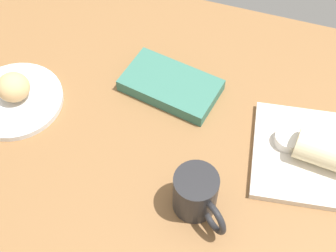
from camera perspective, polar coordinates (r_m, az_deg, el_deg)
The scene contains 8 objects.
dining_table at distance 99.54cm, azimuth -1.62°, elevation -2.03°, with size 110.00×90.00×4.00cm, color olive.
round_plate at distance 108.10cm, azimuth -18.17°, elevation 3.01°, with size 20.92×20.92×1.40cm, color white.
scone_pastry at distance 105.69cm, azimuth -18.31°, elevation 4.67°, with size 7.09×6.90×6.14cm, color tan.
square_plate at distance 98.75cm, azimuth 16.86°, elevation -3.47°, with size 22.61×22.61×1.60cm, color silver.
sauce_cup at distance 97.31cm, azimuth 14.44°, elevation -1.55°, with size 5.41×5.41×2.24cm.
breakfast_wrap at distance 95.58cm, azimuth 19.63°, elevation -3.28°, with size 6.29×6.29×14.78cm, color beige.
book_stack at distance 104.38cm, azimuth 0.34°, elevation 5.00°, with size 22.97×15.71×2.98cm.
coffee_mug at distance 85.90cm, azimuth 3.53°, elevation -8.31°, with size 11.60×10.50×9.60cm.
Camera 1 is at (-19.49, 50.35, 85.63)cm, focal length 49.84 mm.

